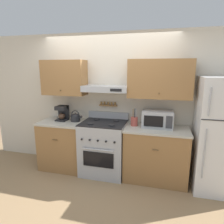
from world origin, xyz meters
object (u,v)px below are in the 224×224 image
at_px(tea_kettle, 75,117).
at_px(utensil_crock, 134,121).
at_px(refrigerator, 220,135).
at_px(coffee_maker, 63,113).
at_px(stove_range, 104,147).
at_px(microwave, 158,119).

relative_size(tea_kettle, utensil_crock, 0.76).
bearing_deg(tea_kettle, utensil_crock, 0.00).
bearing_deg(utensil_crock, refrigerator, -4.65).
height_order(tea_kettle, coffee_maker, coffee_maker).
xyz_separation_m(refrigerator, coffee_maker, (-2.75, 0.14, 0.17)).
xyz_separation_m(stove_range, coffee_maker, (-0.86, 0.11, 0.58)).
bearing_deg(refrigerator, microwave, 172.37).
bearing_deg(microwave, refrigerator, -7.63).
bearing_deg(utensil_crock, coffee_maker, 178.94).
bearing_deg(utensil_crock, tea_kettle, -180.00).
bearing_deg(stove_range, utensil_crock, 8.92).
relative_size(tea_kettle, coffee_maker, 0.81).
distance_m(stove_range, refrigerator, 1.94).
xyz_separation_m(refrigerator, microwave, (-0.96, 0.13, 0.17)).
xyz_separation_m(stove_range, microwave, (0.93, 0.10, 0.58)).
bearing_deg(coffee_maker, stove_range, -7.26).
relative_size(stove_range, utensil_crock, 3.59).
relative_size(tea_kettle, microwave, 0.45).
bearing_deg(microwave, tea_kettle, -179.33).
relative_size(stove_range, tea_kettle, 4.73).
xyz_separation_m(stove_range, refrigerator, (1.89, -0.03, 0.41)).
distance_m(coffee_maker, utensil_crock, 1.40).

